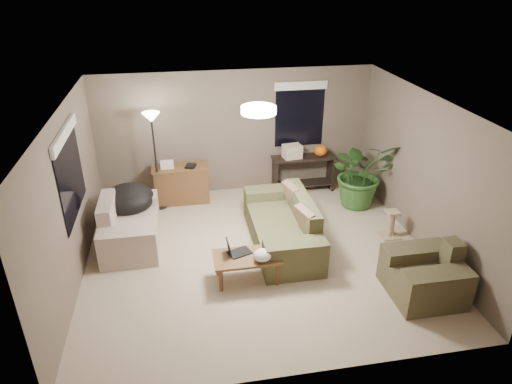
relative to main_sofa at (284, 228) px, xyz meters
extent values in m
plane|color=tan|center=(-0.49, -0.27, -0.29)|extent=(5.50, 5.50, 0.00)
plane|color=white|center=(-0.49, -0.27, 2.21)|extent=(5.50, 5.50, 0.00)
plane|color=#67594C|center=(-0.49, 2.23, 0.96)|extent=(5.50, 0.00, 5.50)
plane|color=#67594C|center=(-0.49, -2.77, 0.96)|extent=(5.50, 0.00, 5.50)
plane|color=#67594C|center=(-3.24, -0.27, 0.96)|extent=(0.00, 5.00, 5.00)
plane|color=#67594C|center=(2.26, -0.27, 0.96)|extent=(0.00, 5.00, 5.00)
cube|color=#4E4D2E|center=(-0.04, 0.00, -0.08)|extent=(0.95, 1.48, 0.42)
cube|color=#4F4E2F|center=(0.32, 0.00, 0.34)|extent=(0.22, 1.48, 0.43)
cube|color=brown|center=(-0.04, -0.92, 0.01)|extent=(0.95, 0.36, 0.60)
cube|color=brown|center=(-0.04, 0.92, 0.01)|extent=(0.95, 0.36, 0.60)
cube|color=#8C7251|center=(0.26, -0.45, 0.36)|extent=(0.34, 0.50, 0.47)
cube|color=#8C7251|center=(0.26, 0.45, 0.36)|extent=(0.34, 0.49, 0.47)
cube|color=beige|center=(-2.55, 0.45, -0.08)|extent=(0.90, 0.88, 0.42)
cube|color=#BDB1A1|center=(-2.89, 0.45, 0.34)|extent=(0.22, 0.88, 0.43)
cube|color=beige|center=(-2.55, -0.17, 0.01)|extent=(0.90, 0.36, 0.60)
cube|color=beige|center=(-2.55, 1.07, 0.01)|extent=(0.90, 0.36, 0.60)
cube|color=brown|center=(1.65, -1.66, -0.08)|extent=(0.95, 0.28, 0.42)
cube|color=#4A442C|center=(2.02, -1.66, 0.34)|extent=(0.22, 0.28, 0.43)
cube|color=brown|center=(1.65, -1.98, 0.01)|extent=(0.95, 0.36, 0.60)
cube|color=brown|center=(1.65, -1.34, 0.01)|extent=(0.95, 0.36, 0.60)
cube|color=brown|center=(-0.77, -0.89, 0.11)|extent=(1.00, 0.55, 0.04)
cylinder|color=brown|center=(-1.19, -1.09, -0.10)|extent=(0.06, 0.06, 0.38)
cylinder|color=brown|center=(-0.35, -1.09, -0.10)|extent=(0.06, 0.06, 0.38)
cylinder|color=brown|center=(-1.19, -0.69, -0.10)|extent=(0.06, 0.06, 0.38)
cylinder|color=brown|center=(-0.35, -0.69, -0.10)|extent=(0.06, 0.06, 0.38)
cube|color=black|center=(-0.87, -0.79, 0.13)|extent=(0.39, 0.33, 0.02)
cube|color=black|center=(-1.03, -0.79, 0.25)|extent=(0.07, 0.23, 0.22)
ellipsoid|color=white|center=(-0.57, -1.04, 0.22)|extent=(0.31, 0.29, 0.18)
cube|color=brown|center=(-1.65, 1.86, 0.06)|extent=(1.05, 0.45, 0.71)
cube|color=brown|center=(-1.65, 1.86, 0.44)|extent=(1.10, 0.50, 0.04)
cube|color=silver|center=(-1.90, 1.86, 0.52)|extent=(0.25, 0.20, 0.12)
cube|color=black|center=(-1.45, 1.81, 0.48)|extent=(0.24, 0.27, 0.04)
cube|color=black|center=(0.86, 1.93, 0.44)|extent=(1.30, 0.40, 0.04)
cube|color=black|center=(0.26, 1.93, 0.06)|extent=(0.05, 0.38, 0.71)
cube|color=black|center=(1.46, 1.93, 0.06)|extent=(0.05, 0.38, 0.71)
cube|color=black|center=(0.86, 1.93, -0.14)|extent=(1.25, 0.36, 0.03)
ellipsoid|color=orange|center=(1.21, 1.93, 0.57)|extent=(0.33, 0.33, 0.22)
cube|color=beige|center=(0.61, 1.93, 0.59)|extent=(0.39, 0.32, 0.27)
cylinder|color=black|center=(-2.59, 1.04, -0.14)|extent=(0.60, 0.60, 0.30)
ellipsoid|color=black|center=(-2.59, 1.04, 0.26)|extent=(1.18, 1.18, 0.50)
cylinder|color=black|center=(-2.09, 1.68, -0.28)|extent=(0.28, 0.28, 0.02)
cylinder|color=black|center=(-2.09, 1.68, 0.61)|extent=(0.04, 0.04, 1.78)
cone|color=white|center=(-2.09, 1.68, 1.53)|extent=(0.32, 0.32, 0.18)
cylinder|color=white|center=(-0.49, -0.27, 2.15)|extent=(0.50, 0.50, 0.10)
imported|color=#2D5923|center=(1.78, 1.10, 0.24)|extent=(1.23, 1.37, 1.07)
cube|color=tan|center=(1.87, -0.13, -0.28)|extent=(0.32, 0.32, 0.03)
cylinder|color=tan|center=(1.87, -0.13, -0.04)|extent=(0.12, 0.12, 0.44)
cube|color=tan|center=(1.87, -0.13, 0.19)|extent=(0.22, 0.22, 0.03)
cube|color=black|center=(-3.23, 0.03, 1.26)|extent=(0.01, 1.50, 1.30)
cube|color=white|center=(-3.21, 0.03, 1.86)|extent=(0.05, 1.56, 0.16)
cube|color=black|center=(0.81, 2.21, 1.26)|extent=(1.00, 0.01, 1.30)
cube|color=white|center=(0.81, 2.19, 1.86)|extent=(1.06, 0.05, 0.16)
camera|label=1|loc=(-1.62, -6.42, 3.99)|focal=32.00mm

